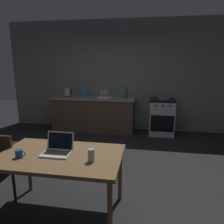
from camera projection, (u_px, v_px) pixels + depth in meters
ground_plane at (90, 173)px, 3.47m from camera, size 12.00×12.00×0.00m
back_wall at (126, 76)px, 5.57m from camera, size 6.40×0.10×2.84m
kitchen_counter at (94, 114)px, 5.58m from camera, size 2.16×0.64×0.89m
stove_oven at (161, 117)px, 5.29m from camera, size 0.60×0.62×0.89m
dining_table at (60, 160)px, 2.40m from camera, size 1.39×0.85×0.75m
laptop at (58, 149)px, 2.41m from camera, size 0.32×0.28×0.22m
electric_kettle at (67, 93)px, 5.57m from camera, size 0.20×0.18×0.23m
bottle at (126, 93)px, 5.26m from camera, size 0.07×0.07×0.29m
frying_pan at (164, 98)px, 5.16m from camera, size 0.26×0.43×0.05m
coffee_mug at (19, 154)px, 2.31m from camera, size 0.12×0.08×0.09m
drinking_glass at (91, 155)px, 2.21m from camera, size 0.07×0.07×0.14m
cereal_box at (85, 92)px, 5.51m from camera, size 0.13×0.05×0.25m
dish_rack at (105, 96)px, 5.42m from camera, size 0.34×0.26×0.21m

